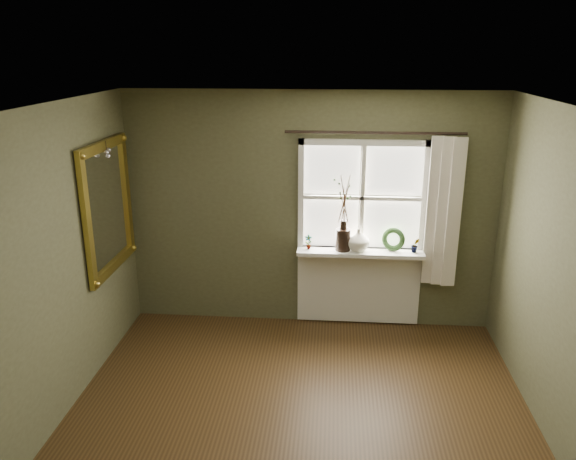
# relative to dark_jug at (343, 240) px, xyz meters

# --- Properties ---
(floor) EXTENTS (4.50, 4.50, 0.00)m
(floor) POSITION_rel_dark_jug_xyz_m (-0.36, -2.12, -1.04)
(floor) COLOR #3F2A13
(floor) RESTS_ON ground
(ceiling) EXTENTS (4.50, 4.50, 0.00)m
(ceiling) POSITION_rel_dark_jug_xyz_m (-0.36, -2.12, 1.56)
(ceiling) COLOR silver
(ceiling) RESTS_ON ground
(wall_back) EXTENTS (4.00, 0.10, 2.60)m
(wall_back) POSITION_rel_dark_jug_xyz_m (-0.36, 0.18, 0.26)
(wall_back) COLOR brown
(wall_back) RESTS_ON ground
(wall_left) EXTENTS (0.10, 4.50, 2.60)m
(wall_left) POSITION_rel_dark_jug_xyz_m (-2.41, -2.12, 0.26)
(wall_left) COLOR brown
(wall_left) RESTS_ON ground
(window_frame) EXTENTS (1.36, 0.06, 1.24)m
(window_frame) POSITION_rel_dark_jug_xyz_m (0.19, 0.11, 0.44)
(window_frame) COLOR white
(window_frame) RESTS_ON wall_back
(window_sill) EXTENTS (1.36, 0.26, 0.04)m
(window_sill) POSITION_rel_dark_jug_xyz_m (0.19, 0.00, -0.14)
(window_sill) COLOR white
(window_sill) RESTS_ON wall_back
(window_apron) EXTENTS (1.36, 0.04, 0.88)m
(window_apron) POSITION_rel_dark_jug_xyz_m (0.19, 0.11, -0.58)
(window_apron) COLOR white
(window_apron) RESTS_ON ground
(dark_jug) EXTENTS (0.17, 0.17, 0.24)m
(dark_jug) POSITION_rel_dark_jug_xyz_m (0.00, 0.00, 0.00)
(dark_jug) COLOR black
(dark_jug) RESTS_ON window_sill
(cream_vase) EXTENTS (0.31, 0.31, 0.25)m
(cream_vase) POSITION_rel_dark_jug_xyz_m (0.16, 0.00, 0.01)
(cream_vase) COLOR silver
(cream_vase) RESTS_ON window_sill
(wreath) EXTENTS (0.28, 0.20, 0.26)m
(wreath) POSITION_rel_dark_jug_xyz_m (0.54, 0.04, -0.02)
(wreath) COLOR #26421D
(wreath) RESTS_ON window_sill
(potted_plant_left) EXTENTS (0.09, 0.06, 0.16)m
(potted_plant_left) POSITION_rel_dark_jug_xyz_m (-0.37, 0.00, -0.04)
(potted_plant_left) COLOR #26421D
(potted_plant_left) RESTS_ON window_sill
(potted_plant_right) EXTENTS (0.10, 0.08, 0.16)m
(potted_plant_right) POSITION_rel_dark_jug_xyz_m (0.77, 0.00, -0.04)
(potted_plant_right) COLOR #26421D
(potted_plant_right) RESTS_ON window_sill
(curtain) EXTENTS (0.36, 0.12, 1.59)m
(curtain) POSITION_rel_dark_jug_xyz_m (1.03, 0.01, 0.33)
(curtain) COLOR silver
(curtain) RESTS_ON wall_back
(curtain_rod) EXTENTS (1.84, 0.03, 0.03)m
(curtain_rod) POSITION_rel_dark_jug_xyz_m (0.29, 0.05, 1.14)
(curtain_rod) COLOR black
(curtain_rod) RESTS_ON wall_back
(gilt_mirror) EXTENTS (0.10, 1.10, 1.31)m
(gilt_mirror) POSITION_rel_dark_jug_xyz_m (-2.33, -0.57, 0.47)
(gilt_mirror) COLOR white
(gilt_mirror) RESTS_ON wall_left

